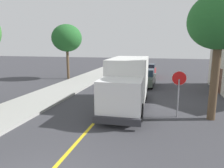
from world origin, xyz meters
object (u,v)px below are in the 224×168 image
object	(u,v)px
stop_sign	(179,85)
street_tree_far_side	(220,22)
parked_car_mid	(148,71)
street_tree_down_block	(67,38)
parked_car_near	(145,78)
box_truck	(128,81)

from	to	relation	value
stop_sign	street_tree_far_side	distance (m)	3.81
parked_car_mid	street_tree_down_block	world-z (taller)	street_tree_down_block
parked_car_near	street_tree_far_side	bearing A→B (deg)	-63.25
parked_car_mid	street_tree_down_block	xyz separation A→B (m)	(-9.38, -3.80, 4.06)
street_tree_down_block	box_truck	bearing A→B (deg)	-46.68
box_truck	street_tree_far_side	xyz separation A→B (m)	(4.93, -1.24, 3.44)
parked_car_mid	street_tree_down_block	bearing A→B (deg)	-157.95
box_truck	street_tree_far_side	size ratio (longest dim) A/B	1.08
stop_sign	street_tree_down_block	xyz separation A→B (m)	(-12.06, 10.78, 2.99)
box_truck	parked_car_mid	xyz separation A→B (m)	(0.44, 13.27, -0.97)
parked_car_near	street_tree_far_side	size ratio (longest dim) A/B	0.66
street_tree_far_side	stop_sign	bearing A→B (deg)	-177.97
street_tree_far_side	box_truck	bearing A→B (deg)	165.83
box_truck	parked_car_near	distance (m)	7.49
parked_car_near	stop_sign	xyz separation A→B (m)	(2.55, -8.71, 1.06)
street_tree_down_block	street_tree_far_side	bearing A→B (deg)	-37.71
stop_sign	street_tree_far_side	size ratio (longest dim) A/B	0.39
parked_car_near	stop_sign	distance (m)	9.14
parked_car_mid	box_truck	bearing A→B (deg)	-91.91
stop_sign	street_tree_down_block	distance (m)	16.45
parked_car_near	parked_car_mid	distance (m)	5.87
parked_car_mid	stop_sign	bearing A→B (deg)	-79.59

